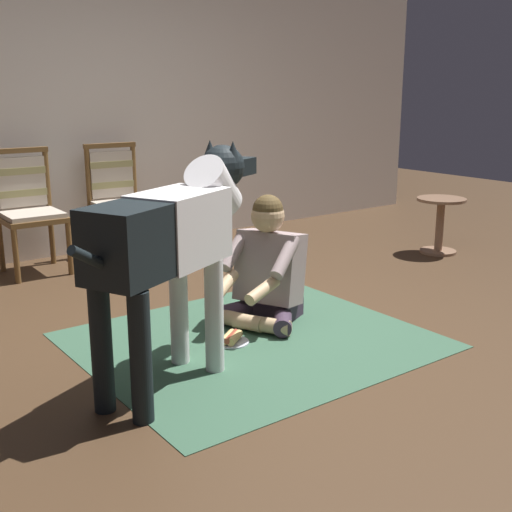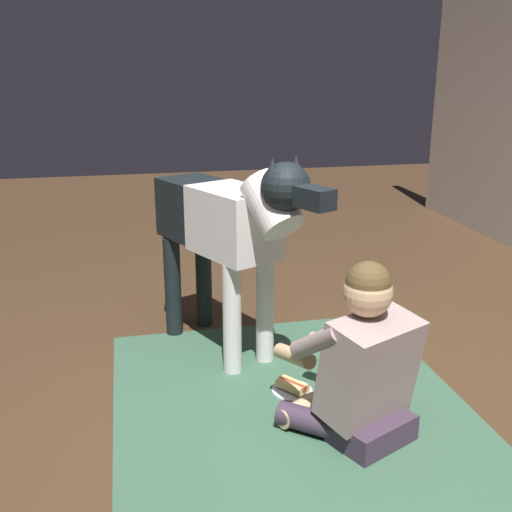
% 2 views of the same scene
% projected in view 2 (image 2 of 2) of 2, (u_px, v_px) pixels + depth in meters
% --- Properties ---
extents(ground_plane, '(13.85, 13.85, 0.00)m').
position_uv_depth(ground_plane, '(299.00, 431.00, 2.77)').
color(ground_plane, '#432E1D').
extents(area_rug, '(1.92, 1.68, 0.01)m').
position_uv_depth(area_rug, '(291.00, 405.00, 2.97)').
color(area_rug, '#355942').
rests_on(area_rug, ground).
extents(person_sitting_on_floor, '(0.71, 0.62, 0.81)m').
position_uv_depth(person_sitting_on_floor, '(360.00, 366.00, 2.67)').
color(person_sitting_on_floor, '#3F2E41').
rests_on(person_sitting_on_floor, ground).
extents(large_dog, '(1.35, 0.73, 1.18)m').
position_uv_depth(large_dog, '(228.00, 226.00, 3.29)').
color(large_dog, silver).
rests_on(large_dog, ground).
extents(hot_dog_on_plate, '(0.21, 0.21, 0.06)m').
position_uv_depth(hot_dog_on_plate, '(292.00, 387.00, 3.09)').
color(hot_dog_on_plate, silver).
rests_on(hot_dog_on_plate, ground).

